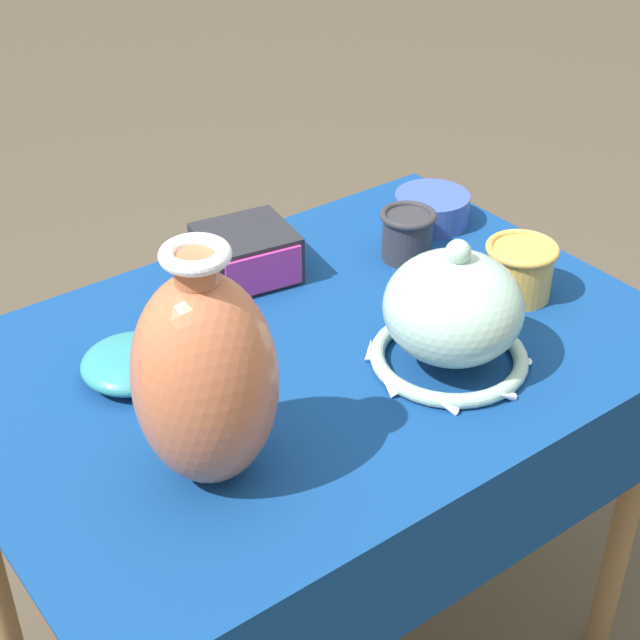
% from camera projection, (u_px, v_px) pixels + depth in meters
% --- Properties ---
extents(display_table, '(1.03, 0.71, 0.73)m').
position_uv_depth(display_table, '(316.00, 395.00, 1.48)').
color(display_table, olive).
rests_on(display_table, ground_plane).
extents(vase_tall_bulbous, '(0.17, 0.17, 0.32)m').
position_uv_depth(vase_tall_bulbous, '(205.00, 378.00, 1.14)').
color(vase_tall_bulbous, '#BC6642').
rests_on(vase_tall_bulbous, display_table).
extents(vase_dome_bell, '(0.24, 0.24, 0.20)m').
position_uv_depth(vase_dome_bell, '(452.00, 315.00, 1.36)').
color(vase_dome_bell, '#A8CCB7').
rests_on(vase_dome_bell, display_table).
extents(mosaic_tile_box, '(0.17, 0.16, 0.08)m').
position_uv_depth(mosaic_tile_box, '(247.00, 254.00, 1.59)').
color(mosaic_tile_box, '#232328').
rests_on(mosaic_tile_box, display_table).
extents(bowl_shallow_teal, '(0.15, 0.15, 0.05)m').
position_uv_depth(bowl_shallow_teal, '(133.00, 363.00, 1.37)').
color(bowl_shallow_teal, teal).
rests_on(bowl_shallow_teal, display_table).
extents(cup_wide_charcoal, '(0.10, 0.10, 0.09)m').
position_uv_depth(cup_wide_charcoal, '(407.00, 233.00, 1.63)').
color(cup_wide_charcoal, '#2D2D33').
rests_on(cup_wide_charcoal, display_table).
extents(pot_squat_cobalt, '(0.13, 0.13, 0.05)m').
position_uv_depth(pot_squat_cobalt, '(432.00, 209.00, 1.75)').
color(pot_squat_cobalt, '#3851A8').
rests_on(pot_squat_cobalt, display_table).
extents(cup_wide_ochre, '(0.12, 0.12, 0.09)m').
position_uv_depth(cup_wide_ochre, '(520.00, 269.00, 1.53)').
color(cup_wide_ochre, gold).
rests_on(cup_wide_ochre, display_table).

